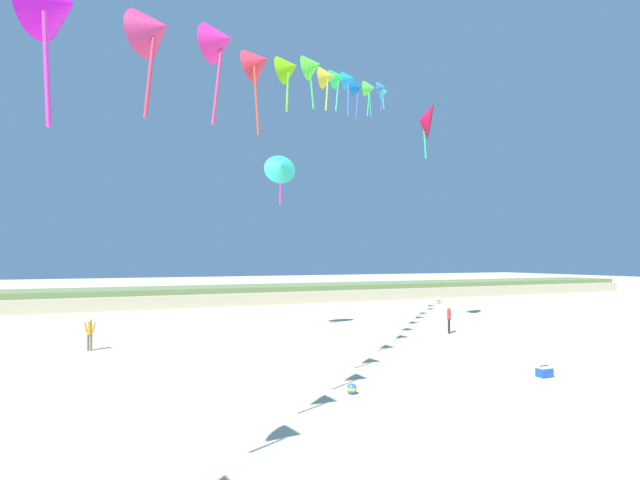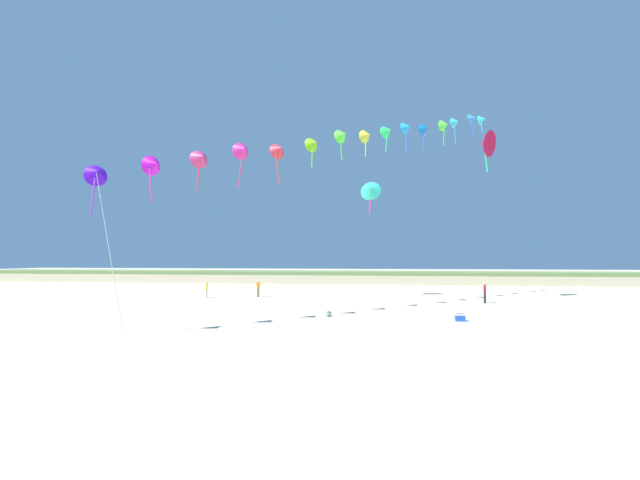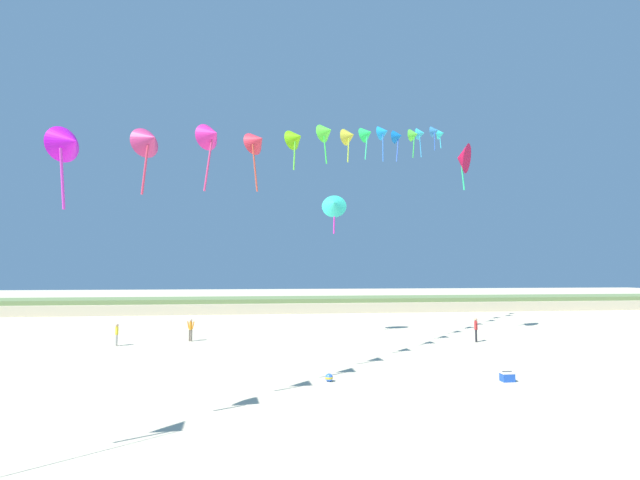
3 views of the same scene
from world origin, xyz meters
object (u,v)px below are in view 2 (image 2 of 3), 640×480
Objects in this scene: beach_cooler at (460,318)px; beach_ball at (329,314)px; large_kite_mid_trail at (370,190)px; person_near_right at (207,289)px; person_mid_center at (258,287)px; person_near_left at (485,291)px; large_kite_low_lead at (486,144)px.

beach_ball is at bearing 173.18° from beach_cooler.
large_kite_mid_trail is at bearing 110.23° from beach_cooler.
person_near_right is 0.92× the size of person_mid_center.
large_kite_mid_trail is at bearing 80.08° from beach_ball.
large_kite_mid_trail is (15.47, 3.03, 9.62)m from person_near_right.
person_near_left reaches higher than beach_cooler.
large_kite_mid_trail is (-9.62, 4.40, 9.49)m from person_near_left.
large_kite_low_lead is 21.33m from beach_cooler.
person_near_left is 1.15× the size of person_near_right.
large_kite_mid_trail reaches higher than person_mid_center.
person_near_left is 0.43× the size of large_kite_low_lead.
beach_cooler is at bearing -69.77° from large_kite_mid_trail.
large_kite_mid_trail reaches higher than person_near_right.
person_mid_center reaches higher than person_near_right.
person_near_right is at bearing -168.92° from large_kite_mid_trail.
large_kite_low_lead is (26.35, 2.68, 13.72)m from person_near_right.
person_near_left is at bearing 69.58° from beach_cooler.
large_kite_low_lead is 11.63m from large_kite_mid_trail.
large_kite_mid_trail is 6.00× the size of beach_cooler.
large_kite_mid_trail is 9.57× the size of beach_ball.
large_kite_mid_trail is at bearing 11.08° from person_near_right.
person_mid_center is 4.51× the size of beach_ball.
large_kite_low_lead is 1.16× the size of large_kite_mid_trail.
large_kite_low_lead reaches higher than large_kite_mid_trail.
person_mid_center is (-20.46, 2.84, -0.05)m from person_near_left.
large_kite_low_lead is at bearing 5.82° from person_near_right.
person_near_right is 0.43× the size of large_kite_mid_trail.
large_kite_mid_trail is at bearing 178.19° from large_kite_low_lead.
large_kite_low_lead is at bearing 72.74° from person_near_left.
person_near_left is 14.22m from large_kite_mid_trail.
person_near_left is 0.50× the size of large_kite_mid_trail.
person_near_left is 25.13m from person_near_right.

